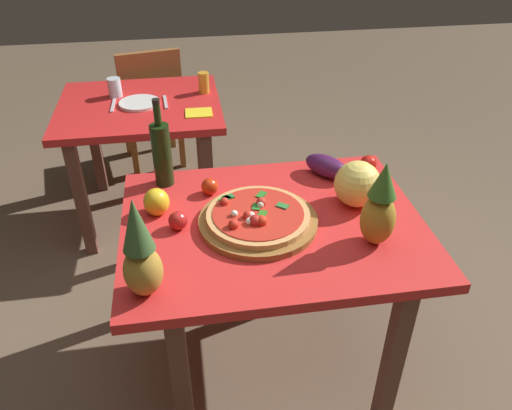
# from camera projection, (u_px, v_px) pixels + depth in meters

# --- Properties ---
(ground_plane) EXTENTS (10.00, 10.00, 0.00)m
(ground_plane) POSITION_uv_depth(u_px,v_px,m) (270.00, 352.00, 2.26)
(ground_plane) COLOR brown
(display_table) EXTENTS (1.10, 0.85, 0.72)m
(display_table) POSITION_uv_depth(u_px,v_px,m) (272.00, 242.00, 1.91)
(display_table) COLOR brown
(display_table) RESTS_ON ground_plane
(background_table) EXTENTS (0.88, 0.77, 0.72)m
(background_table) POSITION_uv_depth(u_px,v_px,m) (142.00, 123.00, 2.82)
(background_table) COLOR brown
(background_table) RESTS_ON ground_plane
(dining_chair) EXTENTS (0.47, 0.47, 0.85)m
(dining_chair) POSITION_uv_depth(u_px,v_px,m) (151.00, 101.00, 3.40)
(dining_chair) COLOR #97622D
(dining_chair) RESTS_ON ground_plane
(pizza_board) EXTENTS (0.43, 0.43, 0.02)m
(pizza_board) POSITION_uv_depth(u_px,v_px,m) (258.00, 221.00, 1.83)
(pizza_board) COLOR #97622D
(pizza_board) RESTS_ON display_table
(pizza) EXTENTS (0.38, 0.38, 0.06)m
(pizza) POSITION_uv_depth(u_px,v_px,m) (257.00, 215.00, 1.81)
(pizza) COLOR #E2A05C
(pizza) RESTS_ON pizza_board
(wine_bottle) EXTENTS (0.08, 0.08, 0.36)m
(wine_bottle) POSITION_uv_depth(u_px,v_px,m) (162.00, 153.00, 2.00)
(wine_bottle) COLOR black
(wine_bottle) RESTS_ON display_table
(pineapple_left) EXTENTS (0.12, 0.12, 0.34)m
(pineapple_left) POSITION_uv_depth(u_px,v_px,m) (140.00, 253.00, 1.46)
(pineapple_left) COLOR #B18931
(pineapple_left) RESTS_ON display_table
(pineapple_right) EXTENTS (0.12, 0.12, 0.31)m
(pineapple_right) POSITION_uv_depth(u_px,v_px,m) (380.00, 208.00, 1.68)
(pineapple_right) COLOR #AE8828
(pineapple_right) RESTS_ON display_table
(melon) EXTENTS (0.18, 0.18, 0.18)m
(melon) POSITION_uv_depth(u_px,v_px,m) (357.00, 184.00, 1.90)
(melon) COLOR #F1D661
(melon) RESTS_ON display_table
(bell_pepper) EXTENTS (0.10, 0.10, 0.11)m
(bell_pepper) POSITION_uv_depth(u_px,v_px,m) (156.00, 202.00, 1.87)
(bell_pepper) COLOR yellow
(bell_pepper) RESTS_ON display_table
(eggplant) EXTENTS (0.20, 0.21, 0.09)m
(eggplant) POSITION_uv_depth(u_px,v_px,m) (326.00, 166.00, 2.10)
(eggplant) COLOR #481A4C
(eggplant) RESTS_ON display_table
(tomato_at_corner) EXTENTS (0.07, 0.07, 0.07)m
(tomato_at_corner) POSITION_uv_depth(u_px,v_px,m) (210.00, 186.00, 1.99)
(tomato_at_corner) COLOR red
(tomato_at_corner) RESTS_ON display_table
(tomato_beside_pepper) EXTENTS (0.07, 0.07, 0.07)m
(tomato_beside_pepper) POSITION_uv_depth(u_px,v_px,m) (178.00, 220.00, 1.80)
(tomato_beside_pepper) COLOR red
(tomato_beside_pepper) RESTS_ON display_table
(tomato_by_bottle) EXTENTS (0.07, 0.07, 0.07)m
(tomato_by_bottle) POSITION_uv_depth(u_px,v_px,m) (368.00, 164.00, 2.14)
(tomato_by_bottle) COLOR red
(tomato_by_bottle) RESTS_ON display_table
(drinking_glass_juice) EXTENTS (0.06, 0.06, 0.12)m
(drinking_glass_juice) POSITION_uv_depth(u_px,v_px,m) (204.00, 83.00, 2.86)
(drinking_glass_juice) COLOR gold
(drinking_glass_juice) RESTS_ON background_table
(drinking_glass_water) EXTENTS (0.07, 0.07, 0.10)m
(drinking_glass_water) POSITION_uv_depth(u_px,v_px,m) (115.00, 87.00, 2.81)
(drinking_glass_water) COLOR silver
(drinking_glass_water) RESTS_ON background_table
(dinner_plate) EXTENTS (0.22, 0.22, 0.02)m
(dinner_plate) POSITION_uv_depth(u_px,v_px,m) (139.00, 103.00, 2.74)
(dinner_plate) COLOR white
(dinner_plate) RESTS_ON background_table
(fork_utensil) EXTENTS (0.02, 0.18, 0.01)m
(fork_utensil) POSITION_uv_depth(u_px,v_px,m) (113.00, 105.00, 2.73)
(fork_utensil) COLOR silver
(fork_utensil) RESTS_ON background_table
(knife_utensil) EXTENTS (0.03, 0.18, 0.01)m
(knife_utensil) POSITION_uv_depth(u_px,v_px,m) (166.00, 102.00, 2.76)
(knife_utensil) COLOR silver
(knife_utensil) RESTS_ON background_table
(napkin_folded) EXTENTS (0.14, 0.12, 0.01)m
(napkin_folded) POSITION_uv_depth(u_px,v_px,m) (199.00, 113.00, 2.65)
(napkin_folded) COLOR yellow
(napkin_folded) RESTS_ON background_table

